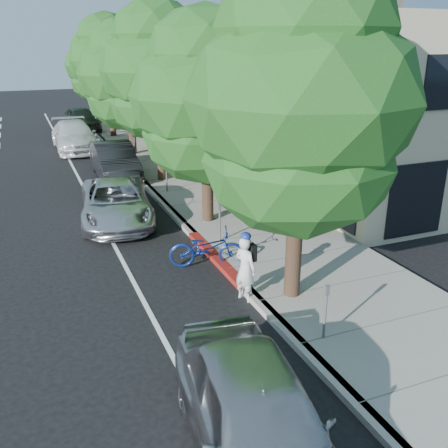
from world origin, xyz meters
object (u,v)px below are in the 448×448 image
street_tree_4 (108,62)px  near_car_a (257,419)px  dark_sedan (115,161)px  cyclist (245,269)px  pedestrian (226,164)px  street_tree_0 (301,104)px  dark_suv_far (81,119)px  street_tree_2 (158,73)px  street_tree_3 (129,75)px  white_pickup (75,136)px  street_tree_5 (94,66)px  silver_suv (116,202)px  bicycle (206,248)px  street_tree_1 (207,98)px

street_tree_4 → near_car_a: 28.82m
dark_sedan → cyclist: bearing=-85.9°
near_car_a → pedestrian: (5.62, 14.71, 0.15)m
street_tree_0 → dark_suv_far: street_tree_0 is taller
street_tree_2 → street_tree_4: size_ratio=1.00×
street_tree_3 → white_pickup: 5.40m
street_tree_4 → dark_suv_far: (-1.59, 3.50, -4.02)m
street_tree_0 → street_tree_5: bearing=90.0°
silver_suv → near_car_a: size_ratio=1.06×
street_tree_4 → bicycle: 21.81m
dark_sedan → dark_suv_far: size_ratio=1.01×
street_tree_2 → near_car_a: size_ratio=1.63×
street_tree_1 → white_pickup: bearing=100.8°
cyclist → street_tree_5: bearing=-25.5°
bicycle → dark_sedan: size_ratio=0.43×
dark_sedan → near_car_a: near_car_a is taller
near_car_a → street_tree_2: bearing=86.5°
cyclist → bicycle: size_ratio=0.79×
street_tree_1 → street_tree_0: bearing=-90.0°
street_tree_3 → street_tree_5: street_tree_3 is taller
street_tree_5 → white_pickup: bearing=-107.3°
street_tree_0 → silver_suv: size_ratio=1.54×
dark_sedan → white_pickup: bearing=98.6°
street_tree_4 → street_tree_2: bearing=-90.0°
cyclist → dark_sedan: bearing=-20.2°
street_tree_4 → street_tree_1: bearing=-90.0°
cyclist → silver_suv: bearing=-8.6°
street_tree_3 → street_tree_5: 12.00m
street_tree_4 → dark_suv_far: street_tree_4 is taller
street_tree_4 → cyclist: size_ratio=4.64×
street_tree_1 → dark_suv_far: bearing=94.2°
street_tree_5 → dark_sedan: size_ratio=1.41×
street_tree_0 → near_car_a: (-3.10, -4.37, -4.03)m
street_tree_1 → street_tree_5: size_ratio=1.04×
street_tree_1 → street_tree_3: 12.00m
bicycle → dark_suv_far: bearing=18.9°
street_tree_2 → dark_sedan: size_ratio=1.59×
street_tree_2 → dark_suv_far: street_tree_2 is taller
street_tree_4 → silver_suv: bearing=-100.2°
cyclist → street_tree_4: bearing=-26.1°
street_tree_4 → dark_sedan: bearing=-100.1°
street_tree_1 → white_pickup: 15.58m
street_tree_5 → street_tree_0: bearing=-90.0°
street_tree_0 → street_tree_4: 24.00m
street_tree_4 → silver_suv: 17.27m
bicycle → street_tree_2: bearing=10.3°
street_tree_1 → white_pickup: (-2.84, 14.91, -3.55)m
bicycle → white_pickup: white_pickup is taller
cyclist → street_tree_0: bearing=-135.7°
dark_suv_far → near_car_a: bearing=-97.3°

